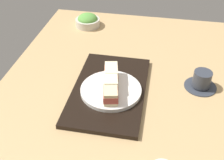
{
  "coord_description": "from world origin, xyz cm",
  "views": [
    {
      "loc": [
        83.2,
        12.07,
        71.72
      ],
      "look_at": [
        -1.08,
        -3.94,
        5.0
      ],
      "focal_mm": 45.58,
      "sensor_mm": 36.0,
      "label": 1
    }
  ],
  "objects_px": {
    "sandwich_middle": "(111,83)",
    "coffee_cup": "(201,80)",
    "salad_bowl": "(88,21)",
    "sandwich_far": "(111,94)",
    "sandwich_near": "(111,73)",
    "sandwich_plate": "(111,90)"
  },
  "relations": [
    {
      "from": "sandwich_middle",
      "to": "salad_bowl",
      "type": "relative_size",
      "value": 0.69
    },
    {
      "from": "sandwich_near",
      "to": "sandwich_plate",
      "type": "bearing_deg",
      "value": 9.72
    },
    {
      "from": "sandwich_near",
      "to": "salad_bowl",
      "type": "height_order",
      "value": "sandwich_near"
    },
    {
      "from": "salad_bowl",
      "to": "coffee_cup",
      "type": "bearing_deg",
      "value": 53.36
    },
    {
      "from": "sandwich_plate",
      "to": "sandwich_near",
      "type": "bearing_deg",
      "value": -170.28
    },
    {
      "from": "sandwich_near",
      "to": "sandwich_middle",
      "type": "distance_m",
      "value": 0.06
    },
    {
      "from": "sandwich_middle",
      "to": "coffee_cup",
      "type": "xyz_separation_m",
      "value": [
        -0.12,
        0.34,
        -0.03
      ]
    },
    {
      "from": "sandwich_far",
      "to": "coffee_cup",
      "type": "height_order",
      "value": "sandwich_far"
    },
    {
      "from": "sandwich_near",
      "to": "coffee_cup",
      "type": "bearing_deg",
      "value": 99.46
    },
    {
      "from": "sandwich_near",
      "to": "coffee_cup",
      "type": "height_order",
      "value": "sandwich_near"
    },
    {
      "from": "sandwich_far",
      "to": "salad_bowl",
      "type": "relative_size",
      "value": 0.71
    },
    {
      "from": "salad_bowl",
      "to": "sandwich_plate",
      "type": "bearing_deg",
      "value": 23.21
    },
    {
      "from": "sandwich_plate",
      "to": "salad_bowl",
      "type": "bearing_deg",
      "value": -156.79
    },
    {
      "from": "salad_bowl",
      "to": "coffee_cup",
      "type": "height_order",
      "value": "coffee_cup"
    },
    {
      "from": "sandwich_far",
      "to": "salad_bowl",
      "type": "distance_m",
      "value": 0.65
    },
    {
      "from": "coffee_cup",
      "to": "salad_bowl",
      "type": "bearing_deg",
      "value": -126.64
    },
    {
      "from": "salad_bowl",
      "to": "sandwich_far",
      "type": "bearing_deg",
      "value": 21.98
    },
    {
      "from": "sandwich_far",
      "to": "sandwich_plate",
      "type": "bearing_deg",
      "value": -170.28
    },
    {
      "from": "sandwich_far",
      "to": "salad_bowl",
      "type": "xyz_separation_m",
      "value": [
        -0.6,
        -0.24,
        -0.03
      ]
    },
    {
      "from": "sandwich_near",
      "to": "salad_bowl",
      "type": "xyz_separation_m",
      "value": [
        -0.48,
        -0.22,
        -0.03
      ]
    },
    {
      "from": "salad_bowl",
      "to": "sandwich_near",
      "type": "bearing_deg",
      "value": 24.71
    },
    {
      "from": "sandwich_plate",
      "to": "sandwich_far",
      "type": "bearing_deg",
      "value": 9.72
    }
  ]
}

